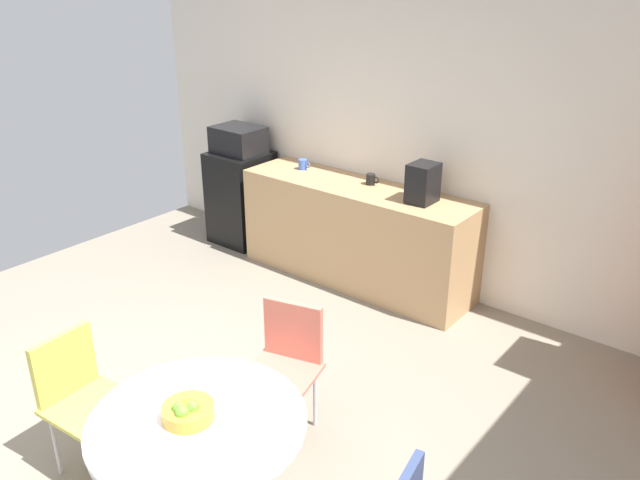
{
  "coord_description": "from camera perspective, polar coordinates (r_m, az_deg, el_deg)",
  "views": [
    {
      "loc": [
        2.77,
        -1.69,
        2.72
      ],
      "look_at": [
        0.23,
        1.45,
        0.95
      ],
      "focal_mm": 36.43,
      "sensor_mm": 36.0,
      "label": 1
    }
  ],
  "objects": [
    {
      "name": "ground_plane",
      "position": [
        4.23,
        -15.67,
        -17.37
      ],
      "size": [
        6.0,
        6.0,
        0.0
      ],
      "primitive_type": "plane",
      "color": "gray"
    },
    {
      "name": "wall_back",
      "position": [
        5.63,
        8.19,
        8.83
      ],
      "size": [
        6.0,
        0.1,
        2.6
      ],
      "primitive_type": "cube",
      "color": "silver",
      "rests_on": "ground_plane"
    },
    {
      "name": "counter_block",
      "position": [
        5.79,
        3.2,
        0.56
      ],
      "size": [
        2.19,
        0.6,
        0.9
      ],
      "primitive_type": "cube",
      "color": "tan",
      "rests_on": "ground_plane"
    },
    {
      "name": "mini_fridge",
      "position": [
        6.67,
        -6.91,
        3.76
      ],
      "size": [
        0.54,
        0.54,
        0.94
      ],
      "primitive_type": "cube",
      "color": "black",
      "rests_on": "ground_plane"
    },
    {
      "name": "microwave",
      "position": [
        6.49,
        -7.17,
        8.73
      ],
      "size": [
        0.48,
        0.38,
        0.26
      ],
      "primitive_type": "cube",
      "color": "black",
      "rests_on": "mini_fridge"
    },
    {
      "name": "round_table",
      "position": [
        3.29,
        -10.53,
        -17.22
      ],
      "size": [
        1.03,
        1.03,
        0.73
      ],
      "color": "silver",
      "rests_on": "ground_plane"
    },
    {
      "name": "chair_coral",
      "position": [
        3.97,
        -2.93,
        -9.99
      ],
      "size": [
        0.52,
        0.52,
        0.83
      ],
      "color": "silver",
      "rests_on": "ground_plane"
    },
    {
      "name": "chair_yellow",
      "position": [
        3.93,
        -20.52,
        -12.06
      ],
      "size": [
        0.45,
        0.45,
        0.83
      ],
      "color": "silver",
      "rests_on": "ground_plane"
    },
    {
      "name": "fruit_bowl",
      "position": [
        3.18,
        -11.55,
        -14.51
      ],
      "size": [
        0.25,
        0.25,
        0.11
      ],
      "color": "gold",
      "rests_on": "round_table"
    },
    {
      "name": "mug_white",
      "position": [
        5.65,
        4.49,
        5.34
      ],
      "size": [
        0.13,
        0.08,
        0.09
      ],
      "color": "black",
      "rests_on": "counter_block"
    },
    {
      "name": "mug_green",
      "position": [
        6.06,
        -1.51,
        6.66
      ],
      "size": [
        0.13,
        0.08,
        0.09
      ],
      "color": "#3F66BF",
      "rests_on": "counter_block"
    },
    {
      "name": "coffee_maker",
      "position": [
        5.25,
        9.02,
        4.96
      ],
      "size": [
        0.2,
        0.24,
        0.32
      ],
      "primitive_type": "cube",
      "color": "black",
      "rests_on": "counter_block"
    }
  ]
}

